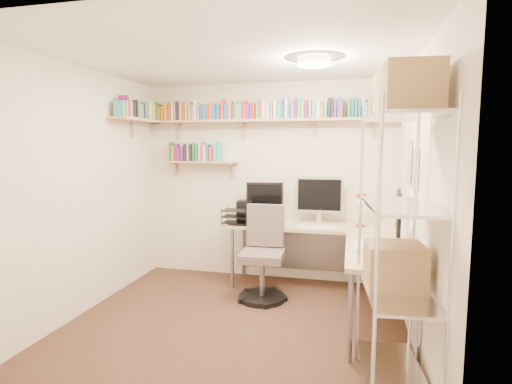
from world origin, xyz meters
TOP-DOWN VIEW (x-y plane):
  - ground at (0.00, 0.00)m, footprint 3.20×3.20m
  - room_shell at (0.00, 0.00)m, footprint 3.24×3.04m
  - wall_shelves at (-0.40, 1.30)m, footprint 3.12×1.09m
  - corner_desk at (0.69, 0.96)m, footprint 2.08×2.01m
  - office_chair at (0.12, 0.74)m, footprint 0.55×0.56m
  - wire_rack at (1.36, -0.76)m, footprint 0.50×0.90m

SIDE VIEW (x-z plane):
  - ground at x=0.00m, z-range 0.00..0.00m
  - office_chair at x=0.12m, z-range -0.08..0.96m
  - corner_desk at x=0.69m, z-range 0.09..1.43m
  - wire_rack at x=1.36m, z-range 0.32..2.53m
  - room_shell at x=0.00m, z-range 0.29..2.81m
  - wall_shelves at x=-0.40m, z-range 1.63..2.43m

